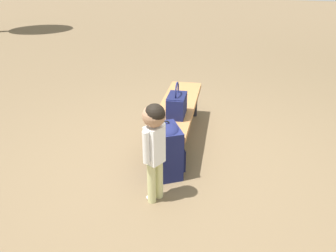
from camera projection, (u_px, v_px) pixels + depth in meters
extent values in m
plane|color=brown|center=(174.00, 162.00, 3.46)|extent=(40.00, 40.00, 0.00)
cube|color=#9E6B3D|center=(178.00, 107.00, 3.75)|extent=(1.65, 0.70, 0.06)
cylinder|color=black|center=(180.00, 155.00, 3.21)|extent=(0.05, 0.05, 0.39)
cylinder|color=black|center=(153.00, 153.00, 3.25)|extent=(0.05, 0.05, 0.39)
cylinder|color=black|center=(195.00, 103.00, 4.44)|extent=(0.05, 0.05, 0.39)
cylinder|color=black|center=(175.00, 101.00, 4.49)|extent=(0.05, 0.05, 0.39)
cylinder|color=black|center=(166.00, 162.00, 3.27)|extent=(0.09, 0.28, 0.04)
cylinder|color=black|center=(185.00, 109.00, 4.50)|extent=(0.09, 0.28, 0.04)
cube|color=#191E4C|center=(177.00, 106.00, 3.41)|extent=(0.35, 0.24, 0.22)
cube|color=#131639|center=(177.00, 96.00, 3.36)|extent=(0.32, 0.24, 0.02)
torus|color=#191E4C|center=(177.00, 91.00, 3.34)|extent=(0.20, 0.05, 0.20)
cylinder|color=#CCCC8C|center=(152.00, 183.00, 2.79)|extent=(0.07, 0.07, 0.39)
cylinder|color=#CCCC8C|center=(159.00, 179.00, 2.86)|extent=(0.07, 0.07, 0.39)
ellipsoid|color=white|center=(150.00, 198.00, 2.88)|extent=(0.08, 0.10, 0.04)
ellipsoid|color=white|center=(157.00, 194.00, 2.95)|extent=(0.08, 0.10, 0.04)
cube|color=white|center=(154.00, 145.00, 2.66)|extent=(0.18, 0.16, 0.34)
cylinder|color=white|center=(146.00, 147.00, 2.59)|extent=(0.06, 0.06, 0.29)
cylinder|color=white|center=(162.00, 139.00, 2.72)|extent=(0.06, 0.06, 0.29)
sphere|color=#A57A5B|center=(154.00, 116.00, 2.55)|extent=(0.19, 0.19, 0.19)
sphere|color=black|center=(155.00, 114.00, 2.54)|extent=(0.17, 0.17, 0.17)
cube|color=#191E4C|center=(166.00, 152.00, 3.15)|extent=(0.43, 0.42, 0.51)
ellipsoid|color=#191E4C|center=(166.00, 129.00, 3.05)|extent=(0.41, 0.40, 0.12)
cube|color=black|center=(180.00, 156.00, 3.22)|extent=(0.22, 0.18, 0.23)
cube|color=black|center=(150.00, 150.00, 3.19)|extent=(0.06, 0.05, 0.44)
cube|color=black|center=(154.00, 158.00, 3.05)|extent=(0.06, 0.05, 0.44)
torus|color=black|center=(166.00, 125.00, 3.02)|extent=(0.06, 0.08, 0.08)
cube|color=#1E4C2D|center=(171.00, 141.00, 3.54)|extent=(0.18, 0.23, 0.31)
ellipsoid|color=#1E4C2D|center=(171.00, 129.00, 3.48)|extent=(0.17, 0.22, 0.07)
cube|color=#13311D|center=(167.00, 149.00, 3.49)|extent=(0.04, 0.15, 0.14)
cube|color=#13311D|center=(178.00, 139.00, 3.59)|extent=(0.02, 0.04, 0.27)
cube|color=#13311D|center=(171.00, 137.00, 3.63)|extent=(0.02, 0.04, 0.27)
torus|color=black|center=(171.00, 127.00, 3.47)|extent=(0.05, 0.01, 0.05)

